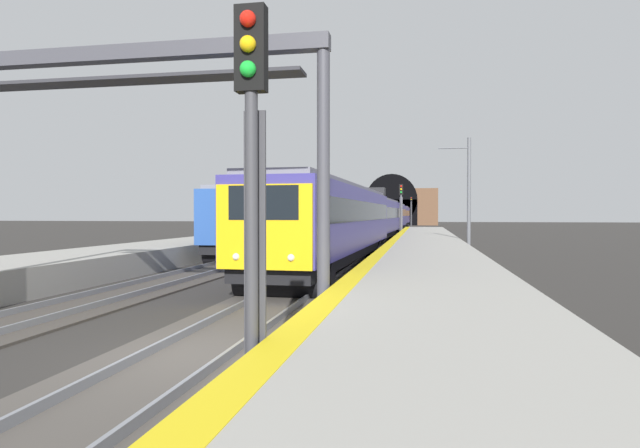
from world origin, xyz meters
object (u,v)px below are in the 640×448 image
Objects in this scene: train_adjacent_platform at (309,217)px; railway_signal_mid at (401,206)px; catenary_mast_near at (468,195)px; railway_signal_far at (411,209)px; train_main_approaching at (384,217)px; railway_signal_near at (252,169)px; overhead_signal_gantry at (136,110)px.

railway_signal_mid is at bearing -32.30° from train_adjacent_platform.
railway_signal_far is at bearing 3.80° from catenary_mast_near.
catenary_mast_near is (-10.21, -11.83, 1.39)m from train_adjacent_platform.
railway_signal_far is at bearing 179.44° from train_main_approaching.
railway_signal_far is 71.93m from catenary_mast_near.
railway_signal_near is at bearing 169.99° from catenary_mast_near.
train_main_approaching is 16.81× the size of railway_signal_near.
overhead_signal_gantry is at bearing -5.94° from railway_signal_mid.
railway_signal_mid is at bearing -5.94° from overhead_signal_gantry.
catenary_mast_near reaches higher than railway_signal_mid.
railway_signal_near reaches higher than train_main_approaching.
train_adjacent_platform is 61.97m from railway_signal_far.
train_adjacent_platform is 37.90m from railway_signal_near.
railway_signal_near is 0.55× the size of overhead_signal_gantry.
railway_signal_near is (-50.32, -1.88, 0.88)m from train_main_approaching.
overhead_signal_gantry is at bearing 157.02° from catenary_mast_near.
train_adjacent_platform is 7.76× the size of railway_signal_near.
railway_signal_far is (98.78, -0.00, 0.25)m from railway_signal_near.
railway_signal_near is 27.43m from catenary_mast_near.
train_adjacent_platform is 5.58× the size of catenary_mast_near.
train_main_approaching is 24.28m from catenary_mast_near.
train_main_approaching is 3.04m from railway_signal_mid.
railway_signal_far is (50.59, -0.00, 0.04)m from railway_signal_mid.
railway_signal_near is 48.19m from railway_signal_mid.
railway_signal_near is 98.78m from railway_signal_far.
railway_signal_far is (61.56, -7.07, 1.10)m from train_adjacent_platform.
catenary_mast_near is at bearing 12.68° from railway_signal_mid.
train_main_approaching is at bearing -21.10° from train_adjacent_platform.
railway_signal_mid is (10.97, -7.07, 1.05)m from train_adjacent_platform.
railway_signal_near is at bearing 3.80° from train_main_approaching.
overhead_signal_gantry is (-45.10, 2.59, 2.74)m from train_main_approaching.
train_adjacent_platform is 4.30× the size of overhead_signal_gantry.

